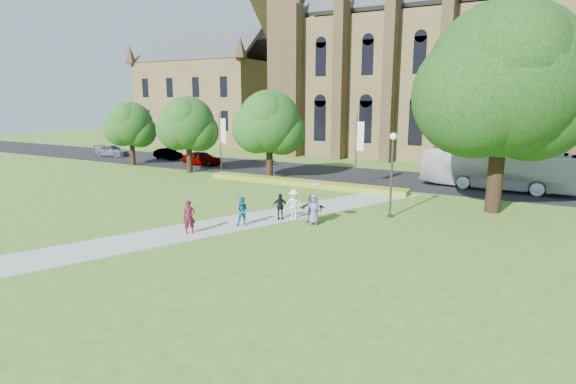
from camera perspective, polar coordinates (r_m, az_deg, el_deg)
The scene contains 24 objects.
ground at distance 26.21m, azimuth -7.36°, elevation -4.38°, with size 160.00×160.00×0.00m, color #3D6A20.
road at distance 43.59m, azimuth 8.20°, elevation 2.08°, with size 160.00×10.00×0.02m, color black.
footpath at distance 26.99m, azimuth -6.12°, elevation -3.83°, with size 3.20×30.00×0.04m, color #B2B2A8.
flower_hedge at distance 38.19m, azimuth 1.81°, elevation 1.16°, with size 18.00×1.40×0.45m, color #B1BD25.
cathedral at distance 60.54m, azimuth 24.84°, elevation 16.16°, with size 52.60×18.25×28.00m.
building_west at distance 79.24m, azimuth -9.80°, elevation 13.01°, with size 22.00×14.00×18.30m.
streetlamp at distance 28.11m, azimuth 13.07°, elevation 3.38°, with size 0.44×0.44×5.24m.
large_tree at distance 31.41m, azimuth 25.78°, elevation 12.67°, with size 9.60×9.60×13.20m.
street_tree_0 at distance 45.58m, azimuth -12.60°, elevation 8.50°, with size 5.20×5.20×7.50m.
street_tree_1 at distance 40.66m, azimuth -2.41°, elevation 8.90°, with size 5.60×5.60×8.05m.
street_tree_2 at distance 52.61m, azimuth -19.36°, elevation 8.14°, with size 4.80×4.80×6.95m.
banner_pole_0 at distance 37.95m, azimuth 8.80°, elevation 5.79°, with size 0.70×0.10×6.00m.
banner_pole_1 at distance 44.65m, azimuth -8.46°, elevation 6.68°, with size 0.70×0.10×6.00m.
tour_coach at distance 40.07m, azimuth 24.97°, elevation 2.63°, with size 2.74×11.70×3.26m, color white.
car_0 at distance 50.81m, azimuth -10.84°, elevation 4.24°, with size 1.80×4.47×1.52m, color gray.
car_1 at distance 56.74m, azimuth -15.00°, elevation 4.71°, with size 1.40×4.02×1.32m, color gray.
car_2 at distance 62.08m, azimuth -21.44°, elevation 4.89°, with size 1.90×4.67×1.36m, color gray.
pedestrian_0 at distance 24.92m, azimuth -12.44°, elevation -3.14°, with size 0.67×0.44×1.82m, color #501225.
pedestrian_1 at distance 25.93m, azimuth -5.75°, elevation -2.47°, with size 0.83×0.65×1.70m, color #1A6285.
pedestrian_2 at distance 27.28m, azimuth 0.75°, elevation -1.58°, with size 1.18×0.68×1.82m, color white.
pedestrian_3 at distance 27.27m, azimuth -1.02°, elevation -1.84°, with size 0.93×0.39×1.58m, color black.
pedestrian_4 at distance 26.26m, azimuth 3.32°, elevation -2.19°, with size 0.86×0.56×1.76m, color slate.
pedestrian_5 at distance 26.70m, azimuth 3.04°, elevation -2.08°, with size 1.53×0.49×1.65m, color #27282F.
parasol at distance 26.01m, azimuth 3.80°, elevation 0.42°, with size 0.78×0.78×0.68m, color #BF879C.
Camera 1 is at (14.88, -20.34, 7.24)m, focal length 28.00 mm.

